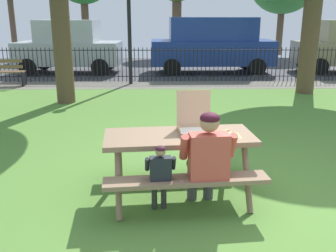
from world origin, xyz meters
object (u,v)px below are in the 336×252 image
(child_at_table, at_px, (160,173))
(adult_at_table, at_px, (207,158))
(lamp_post_walkway, at_px, (129,4))
(pizza_box_open, at_px, (195,122))
(pizza_slice_on_table, at_px, (229,134))
(parked_car_left, at_px, (212,44))
(parked_car_far_left, at_px, (69,46))
(picnic_table_foreground, at_px, (179,148))

(child_at_table, bearing_deg, adult_at_table, 8.66)
(adult_at_table, xyz_separation_m, lamp_post_walkway, (-1.52, 8.45, 1.83))
(pizza_box_open, distance_m, lamp_post_walkway, 8.10)
(pizza_box_open, relative_size, pizza_slice_on_table, 1.57)
(adult_at_table, bearing_deg, parked_car_left, 82.63)
(pizza_box_open, bearing_deg, adult_at_table, -83.15)
(parked_car_left, bearing_deg, pizza_slice_on_table, -95.93)
(lamp_post_walkway, height_order, parked_car_far_left, lamp_post_walkway)
(adult_at_table, distance_m, parked_car_far_left, 11.62)
(child_at_table, relative_size, parked_car_left, 0.18)
(pizza_box_open, bearing_deg, pizza_slice_on_table, -20.97)
(picnic_table_foreground, distance_m, pizza_slice_on_table, 0.64)
(pizza_slice_on_table, xyz_separation_m, lamp_post_walkway, (-1.85, 7.96, 1.71))
(picnic_table_foreground, height_order, parked_car_left, parked_car_left)
(adult_at_table, height_order, parked_car_far_left, parked_car_far_left)
(parked_car_far_left, relative_size, parked_car_left, 0.85)
(pizza_slice_on_table, relative_size, child_at_table, 0.38)
(pizza_box_open, bearing_deg, picnic_table_foreground, -140.33)
(picnic_table_foreground, xyz_separation_m, lamp_post_walkway, (-1.24, 7.98, 1.89))
(pizza_slice_on_table, height_order, lamp_post_walkway, lamp_post_walkway)
(pizza_box_open, height_order, adult_at_table, pizza_box_open)
(child_at_table, xyz_separation_m, parked_car_left, (1.92, 10.97, 0.58))
(child_at_table, relative_size, parked_car_far_left, 0.21)
(picnic_table_foreground, xyz_separation_m, child_at_table, (-0.23, -0.55, -0.08))
(child_at_table, bearing_deg, parked_car_left, 80.06)
(pizza_box_open, relative_size, parked_car_left, 0.11)
(child_at_table, bearing_deg, pizza_slice_on_table, 34.16)
(lamp_post_walkway, relative_size, parked_car_left, 0.88)
(picnic_table_foreground, distance_m, parked_car_far_left, 11.08)
(pizza_slice_on_table, distance_m, adult_at_table, 0.60)
(picnic_table_foreground, xyz_separation_m, adult_at_table, (0.28, -0.48, 0.06))
(pizza_slice_on_table, distance_m, child_at_table, 1.05)
(pizza_box_open, height_order, parked_car_left, parked_car_left)
(parked_car_far_left, bearing_deg, picnic_table_foreground, -70.14)
(parked_car_left, bearing_deg, adult_at_table, -97.37)
(pizza_box_open, xyz_separation_m, parked_car_far_left, (-3.97, 10.24, 0.13))
(child_at_table, bearing_deg, pizza_box_open, 59.02)
(adult_at_table, distance_m, child_at_table, 0.54)
(pizza_slice_on_table, distance_m, lamp_post_walkway, 8.35)
(picnic_table_foreground, height_order, child_at_table, child_at_table)
(pizza_box_open, bearing_deg, parked_car_far_left, 111.18)
(lamp_post_walkway, distance_m, parked_car_left, 4.05)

